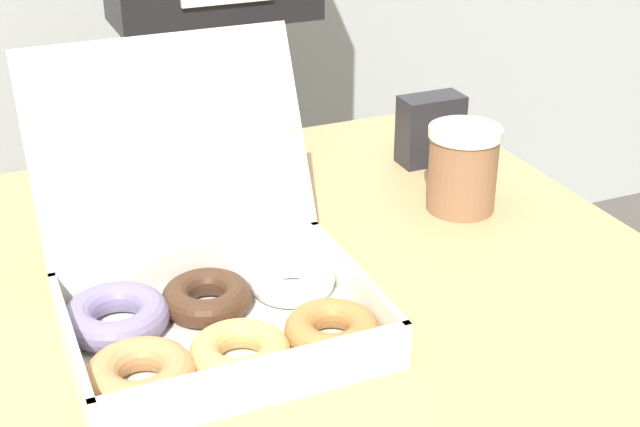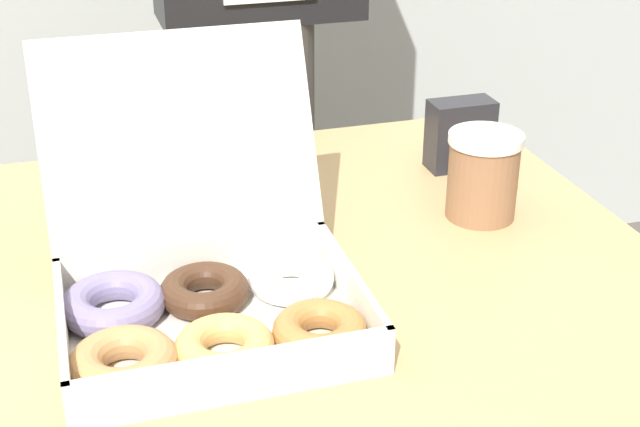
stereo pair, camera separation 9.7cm
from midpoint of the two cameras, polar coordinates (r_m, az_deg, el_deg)
The scene contains 4 objects.
donut_box at distance 0.94m, azimuth -10.02°, elevation -5.54°, with size 0.34×0.34×0.27m.
coffee_cup at distance 1.19m, azimuth 6.84°, elevation 2.83°, with size 0.10×0.10×0.12m.
napkin_holder at distance 1.34m, azimuth 5.04°, elevation 5.34°, with size 0.09×0.05×0.10m.
person_customer at distance 1.63m, azimuth -8.56°, elevation 13.01°, with size 0.36×0.20×1.70m.
Camera 1 is at (-0.29, -0.87, 1.31)m, focal length 50.00 mm.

